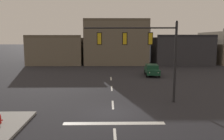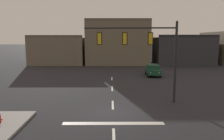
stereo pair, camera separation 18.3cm
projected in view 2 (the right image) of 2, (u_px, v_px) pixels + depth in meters
name	position (u px, v px, depth m)	size (l,w,h in m)	color
ground_plane	(113.00, 113.00, 16.10)	(400.00, 400.00, 0.00)	#232328
stop_bar_paint	(113.00, 123.00, 14.12)	(6.40, 0.50, 0.01)	silver
lane_centreline	(113.00, 105.00, 18.08)	(0.16, 26.40, 0.01)	silver
signal_mast_near_side	(146.00, 46.00, 18.28)	(7.55, 0.67, 6.72)	black
car_lot_nearside	(153.00, 70.00, 32.27)	(2.15, 4.55, 1.61)	#143D28
building_row	(145.00, 47.00, 49.25)	(48.30, 13.02, 9.14)	#665B4C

